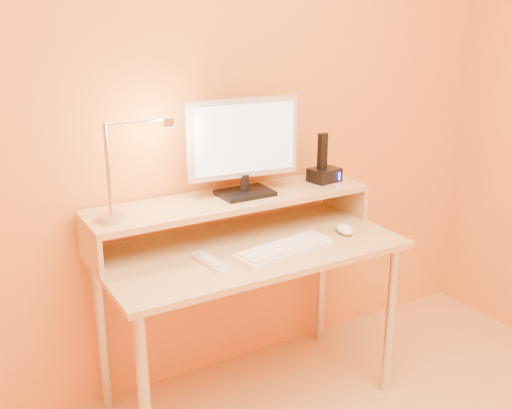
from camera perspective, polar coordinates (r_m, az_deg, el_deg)
wall_back at (r=2.50m, az=-4.34°, el=9.84°), size 3.00×0.04×2.50m
desk_leg_fl at (r=2.15m, az=-10.64°, el=-18.16°), size 0.04×0.04×0.69m
desk_leg_fr at (r=2.64m, az=12.79°, el=-10.86°), size 0.04×0.04×0.69m
desk_leg_bl at (r=2.56m, az=-14.53°, el=-12.07°), size 0.04×0.04×0.69m
desk_leg_br at (r=2.98m, az=6.30°, el=-6.97°), size 0.04×0.04×0.69m
desk_lower at (r=2.37m, az=-0.64°, el=-4.23°), size 1.20×0.60×0.02m
shelf_riser_left at (r=2.27m, az=-15.70°, el=-3.81°), size 0.02×0.30×0.14m
shelf_riser_right at (r=2.77m, az=8.51°, el=0.72°), size 0.02×0.30×0.14m
desk_shelf at (r=2.44m, az=-2.38°, el=0.42°), size 1.20×0.30×0.02m
monitor_foot at (r=2.46m, az=-1.07°, el=1.13°), size 0.22×0.16×0.02m
monitor_neck at (r=2.45m, az=-1.08°, el=2.11°), size 0.04×0.04×0.07m
monitor_panel at (r=2.41m, az=-1.22°, el=6.39°), size 0.47×0.08×0.32m
monitor_back at (r=2.43m, az=-1.49°, el=6.49°), size 0.42×0.06×0.27m
monitor_screen at (r=2.40m, az=-1.00°, el=6.31°), size 0.43×0.05×0.28m
lamp_base at (r=2.23m, az=-13.67°, el=-1.19°), size 0.10×0.10×0.02m
lamp_post at (r=2.18m, az=-14.02°, el=3.22°), size 0.01×0.01×0.33m
lamp_arm at (r=2.17m, az=-11.30°, el=7.87°), size 0.24×0.01×0.01m
lamp_head at (r=2.22m, az=-8.33°, el=7.83°), size 0.04×0.04×0.03m
lamp_bulb at (r=2.22m, az=-8.31°, el=7.43°), size 0.03×0.03×0.00m
phone_dock at (r=2.67m, az=6.57°, el=2.84°), size 0.14×0.12×0.06m
phone_handset at (r=2.63m, az=6.40°, el=5.11°), size 0.04×0.03×0.16m
phone_led at (r=2.65m, az=8.01°, el=2.71°), size 0.01×0.00×0.04m
keyboard at (r=2.30m, az=2.79°, el=-4.37°), size 0.42×0.19×0.02m
mouse at (r=2.51m, az=8.50°, el=-2.34°), size 0.09×0.13×0.04m
remote_control at (r=2.20m, az=-4.44°, el=-5.53°), size 0.07×0.20×0.02m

